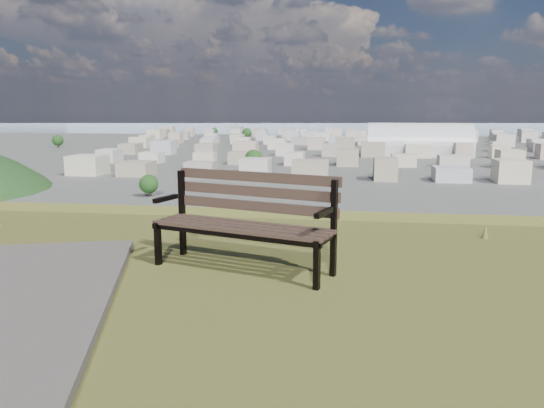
# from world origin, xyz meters

# --- Properties ---
(park_bench) EXTENTS (1.86, 1.08, 0.93)m
(park_bench) POSITION_xyz_m (-0.22, 1.60, 25.53)
(park_bench) COLOR #3F3024
(park_bench) RESTS_ON hilltop_mesa
(grass_tufts) EXTENTS (12.49, 7.38, 0.26)m
(grass_tufts) POSITION_xyz_m (-1.12, -0.44, 25.11)
(grass_tufts) COLOR brown
(grass_tufts) RESTS_ON hilltop_mesa
(arena) EXTENTS (58.78, 26.25, 24.52)m
(arena) POSITION_xyz_m (39.83, 312.05, 5.78)
(arena) COLOR beige
(arena) RESTS_ON ground
(city_blocks) EXTENTS (395.00, 361.00, 7.00)m
(city_blocks) POSITION_xyz_m (0.00, 394.44, 3.50)
(city_blocks) COLOR beige
(city_blocks) RESTS_ON ground
(city_trees) EXTENTS (406.52, 387.20, 9.98)m
(city_trees) POSITION_xyz_m (-26.39, 319.00, 4.83)
(city_trees) COLOR #332119
(city_trees) RESTS_ON ground
(bay_water) EXTENTS (2400.00, 700.00, 0.12)m
(bay_water) POSITION_xyz_m (0.00, 900.00, 0.00)
(bay_water) COLOR #8392A7
(bay_water) RESTS_ON ground
(far_hills) EXTENTS (2050.00, 340.00, 60.00)m
(far_hills) POSITION_xyz_m (-60.92, 1402.93, 25.47)
(far_hills) COLOR #A0B4C6
(far_hills) RESTS_ON ground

